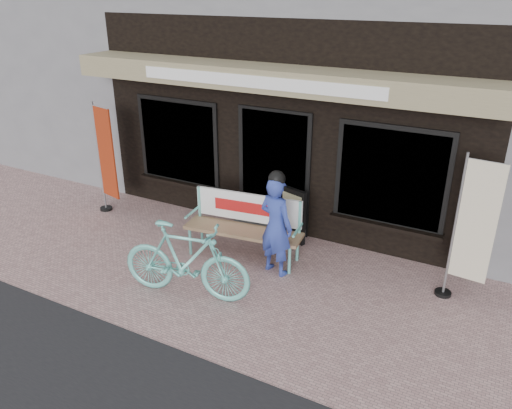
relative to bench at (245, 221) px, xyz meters
The scene contains 9 objects.
ground 1.11m from the bench, 90.78° to the right, with size 70.00×70.00×0.00m, color tan.
storefront 4.69m from the bench, 90.18° to the left, with size 7.00×6.77×6.00m.
neighbor_left_near 10.00m from the bench, 151.77° to the left, with size 10.00×7.00×6.40m, color slate.
bench is the anchor object (origin of this frame).
person 0.74m from the bench, 20.60° to the right, with size 0.64×0.50×1.65m.
bicycle 1.42m from the bench, 96.53° to the right, with size 0.53×1.87×1.13m, color #68CCC0.
nobori_red 3.12m from the bench, behind, with size 0.64×0.28×2.14m.
nobori_cream 3.32m from the bench, ahead, with size 0.63×0.25×2.13m.
menu_stand 0.94m from the bench, 58.37° to the left, with size 0.48×0.24×0.96m.
Camera 1 is at (3.52, -5.32, 4.07)m, focal length 35.00 mm.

